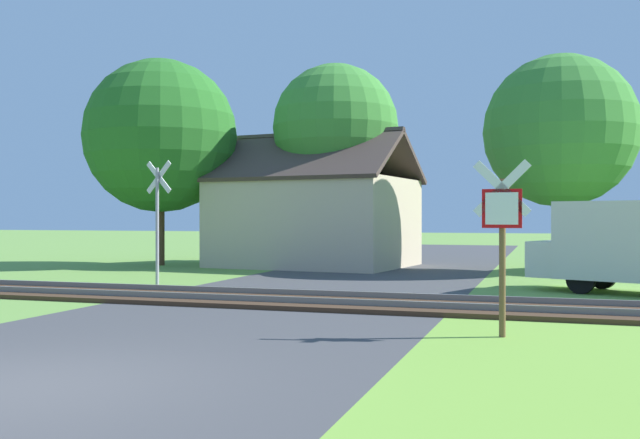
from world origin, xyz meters
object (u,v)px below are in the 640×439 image
object	(u,v)px
stop_sign_near	(502,230)
tree_center	(335,128)
house	(315,219)
tree_right	(560,131)
crossing_sign_far	(158,214)
tree_left	(161,136)

from	to	relation	value
stop_sign_near	tree_center	xyz separation A→B (m)	(-7.09, 14.93, 3.65)
house	tree_right	bearing A→B (deg)	2.69
crossing_sign_far	tree_center	bearing A→B (deg)	91.14
crossing_sign_far	tree_center	world-z (taller)	tree_center
stop_sign_near	tree_left	xyz separation A→B (m)	(-13.57, 13.04, 3.34)
crossing_sign_far	house	bearing A→B (deg)	94.63
tree_center	tree_left	world-z (taller)	tree_left
house	tree_center	size ratio (longest dim) A/B	1.01
tree_left	house	bearing A→B (deg)	13.81
house	tree_right	xyz separation A→B (m)	(8.84, -0.70, 2.92)
crossing_sign_far	tree_left	size ratio (longest dim) A/B	0.42
house	tree_center	xyz separation A→B (m)	(0.67, 0.46, 3.50)
stop_sign_near	tree_center	distance (m)	16.93
crossing_sign_far	tree_center	distance (m)	10.29
crossing_sign_far	house	world-z (taller)	house
tree_right	stop_sign_near	bearing A→B (deg)	-94.45
tree_center	tree_left	bearing A→B (deg)	-163.74
house	tree_center	bearing A→B (deg)	41.71
stop_sign_near	house	distance (m)	16.42
tree_center	house	bearing A→B (deg)	-145.52
stop_sign_near	crossing_sign_far	distance (m)	10.70
stop_sign_near	tree_center	bearing A→B (deg)	-61.01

